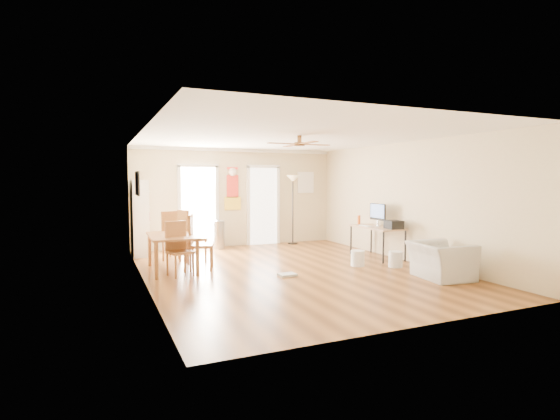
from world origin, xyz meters
name	(u,v)px	position (x,y,z in m)	size (l,w,h in m)	color
floor	(292,271)	(0.00, 0.00, 0.00)	(7.00, 7.00, 0.00)	brown
ceiling	(293,136)	(0.00, 0.00, 2.60)	(5.50, 7.00, 0.00)	silver
wall_back	(237,198)	(0.00, 3.50, 1.30)	(5.50, 0.04, 2.60)	beige
wall_front	(419,220)	(0.00, -3.50, 1.30)	(5.50, 0.04, 2.60)	beige
wall_left	(144,208)	(-2.75, 0.00, 1.30)	(0.04, 7.00, 2.60)	beige
wall_right	(406,201)	(2.75, 0.00, 1.30)	(0.04, 7.00, 2.60)	beige
crown_molding	(293,139)	(0.00, 0.00, 2.56)	(5.50, 7.00, 0.08)	white
kitchen_doorway	(198,208)	(-1.05, 3.48, 1.05)	(0.90, 0.10, 2.10)	white
bathroom_doorway	(263,206)	(0.75, 3.48, 1.05)	(0.80, 0.10, 2.10)	white
wall_decal	(233,188)	(-0.13, 3.48, 1.55)	(0.46, 0.03, 1.10)	red
ac_grille	(306,182)	(2.05, 3.47, 1.70)	(0.50, 0.04, 0.60)	white
framed_poster	(137,183)	(-2.73, 1.40, 1.70)	(0.04, 0.66, 0.48)	black
ceiling_fan	(299,144)	(0.00, -0.30, 2.43)	(1.24, 1.24, 0.20)	#593819
bookshelf	(140,218)	(-2.55, 2.95, 0.89)	(0.35, 0.80, 1.77)	white
dining_table	(172,253)	(-2.15, 0.92, 0.35)	(0.85, 1.41, 0.71)	olive
dining_chair_right_a	(193,236)	(-1.60, 1.62, 0.56)	(0.46, 0.46, 1.13)	olive
dining_chair_right_b	(201,242)	(-1.60, 0.80, 0.54)	(0.45, 0.45, 1.09)	#AC6237
dining_chair_near	(180,249)	(-2.09, 0.42, 0.50)	(0.41, 0.41, 1.00)	#9E6633
dining_chair_far	(167,235)	(-2.05, 2.25, 0.54)	(0.44, 0.44, 1.08)	olive
trash_can	(218,235)	(-0.60, 3.21, 0.36)	(0.33, 0.33, 0.72)	#A9A9AB
torchiere_lamp	(293,210)	(1.52, 3.19, 0.95)	(0.36, 0.36, 1.90)	black
computer_desk	(377,242)	(2.37, 0.51, 0.35)	(0.66, 1.32, 0.71)	#A47A59
imac	(378,215)	(2.47, 0.63, 0.97)	(0.08, 0.56, 0.52)	black
keyboard	(366,226)	(2.20, 0.72, 0.72)	(0.12, 0.37, 0.01)	silver
printer	(394,225)	(2.45, 0.02, 0.80)	(0.30, 0.35, 0.18)	black
orange_bottle	(359,220)	(2.30, 1.13, 0.82)	(0.07, 0.07, 0.21)	#E25A14
wastebasket_a	(358,258)	(1.43, -0.13, 0.16)	(0.28, 0.28, 0.32)	silver
wastebasket_b	(395,259)	(2.07, -0.52, 0.16)	(0.28, 0.28, 0.32)	silver
floor_cloth	(287,275)	(-0.28, -0.38, 0.02)	(0.31, 0.25, 0.04)	#A6A6A1
armchair	(441,261)	(2.15, -1.67, 0.32)	(1.00, 0.87, 0.65)	#ABAAA5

